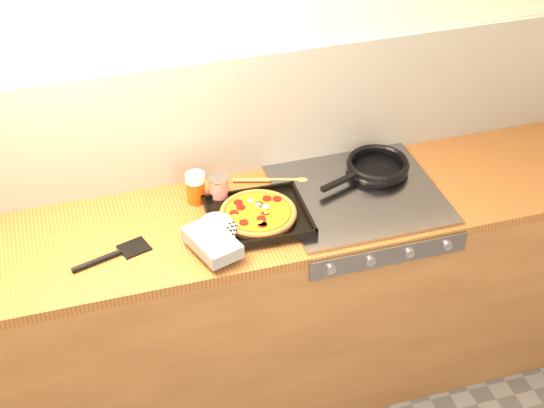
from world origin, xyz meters
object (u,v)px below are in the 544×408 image
object	(u,v)px
frying_pan	(377,166)
juice_glass	(196,188)
pizza_on_tray	(245,221)
tomato_can	(219,190)

from	to	relation	value
frying_pan	juice_glass	size ratio (longest dim) A/B	3.54
pizza_on_tray	frying_pan	world-z (taller)	pizza_on_tray
pizza_on_tray	juice_glass	world-z (taller)	juice_glass
pizza_on_tray	frying_pan	xyz separation A→B (m)	(0.59, 0.19, -0.00)
pizza_on_tray	tomato_can	distance (m)	0.20
juice_glass	tomato_can	bearing A→B (deg)	-15.64
frying_pan	tomato_can	bearing A→B (deg)	179.34
frying_pan	juice_glass	xyz separation A→B (m)	(-0.72, 0.03, 0.03)
pizza_on_tray	juice_glass	xyz separation A→B (m)	(-0.13, 0.22, 0.02)
pizza_on_tray	juice_glass	size ratio (longest dim) A/B	3.92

